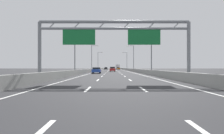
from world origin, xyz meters
TOP-DOWN VIEW (x-y plane):
  - ground_plane at (0.00, 100.00)m, footprint 260.00×260.00m
  - lane_dash_left_1 at (-1.80, 12.50)m, footprint 0.16×3.00m
  - lane_dash_left_2 at (-1.80, 21.50)m, footprint 0.16×3.00m
  - lane_dash_left_3 at (-1.80, 30.50)m, footprint 0.16×3.00m
  - lane_dash_left_4 at (-1.80, 39.50)m, footprint 0.16×3.00m
  - lane_dash_left_5 at (-1.80, 48.50)m, footprint 0.16×3.00m
  - lane_dash_left_6 at (-1.80, 57.50)m, footprint 0.16×3.00m
  - lane_dash_left_7 at (-1.80, 66.50)m, footprint 0.16×3.00m
  - lane_dash_left_8 at (-1.80, 75.50)m, footprint 0.16×3.00m
  - lane_dash_left_9 at (-1.80, 84.50)m, footprint 0.16×3.00m
  - lane_dash_left_10 at (-1.80, 93.50)m, footprint 0.16×3.00m
  - lane_dash_left_11 at (-1.80, 102.50)m, footprint 0.16×3.00m
  - lane_dash_left_12 at (-1.80, 111.50)m, footprint 0.16×3.00m
  - lane_dash_left_13 at (-1.80, 120.50)m, footprint 0.16×3.00m
  - lane_dash_left_14 at (-1.80, 129.50)m, footprint 0.16×3.00m
  - lane_dash_left_15 at (-1.80, 138.50)m, footprint 0.16×3.00m
  - lane_dash_left_16 at (-1.80, 147.50)m, footprint 0.16×3.00m
  - lane_dash_left_17 at (-1.80, 156.50)m, footprint 0.16×3.00m
  - lane_dash_right_1 at (1.80, 12.50)m, footprint 0.16×3.00m
  - lane_dash_right_2 at (1.80, 21.50)m, footprint 0.16×3.00m
  - lane_dash_right_3 at (1.80, 30.50)m, footprint 0.16×3.00m
  - lane_dash_right_4 at (1.80, 39.50)m, footprint 0.16×3.00m
  - lane_dash_right_5 at (1.80, 48.50)m, footprint 0.16×3.00m
  - lane_dash_right_6 at (1.80, 57.50)m, footprint 0.16×3.00m
  - lane_dash_right_7 at (1.80, 66.50)m, footprint 0.16×3.00m
  - lane_dash_right_8 at (1.80, 75.50)m, footprint 0.16×3.00m
  - lane_dash_right_9 at (1.80, 84.50)m, footprint 0.16×3.00m
  - lane_dash_right_10 at (1.80, 93.50)m, footprint 0.16×3.00m
  - lane_dash_right_11 at (1.80, 102.50)m, footprint 0.16×3.00m
  - lane_dash_right_12 at (1.80, 111.50)m, footprint 0.16×3.00m
  - lane_dash_right_13 at (1.80, 120.50)m, footprint 0.16×3.00m
  - lane_dash_right_14 at (1.80, 129.50)m, footprint 0.16×3.00m
  - lane_dash_right_15 at (1.80, 138.50)m, footprint 0.16×3.00m
  - lane_dash_right_16 at (1.80, 147.50)m, footprint 0.16×3.00m
  - lane_dash_right_17 at (1.80, 156.50)m, footprint 0.16×3.00m
  - edge_line_left at (-5.25, 88.00)m, footprint 0.16×176.00m
  - edge_line_right at (5.25, 88.00)m, footprint 0.16×176.00m
  - barrier_left at (-6.90, 110.00)m, footprint 0.45×220.00m
  - barrier_right at (6.90, 110.00)m, footprint 0.45×220.00m
  - sign_gantry at (-0.06, 20.17)m, footprint 16.00×0.36m
  - streetlamp_left_mid at (-7.47, 38.89)m, footprint 2.58×0.28m
  - streetlamp_right_mid at (7.47, 38.89)m, footprint 2.58×0.28m
  - streetlamp_left_far at (-7.47, 71.20)m, footprint 2.58×0.28m
  - streetlamp_right_far at (7.47, 71.20)m, footprint 2.58×0.28m
  - streetlamp_left_distant at (-7.47, 103.50)m, footprint 2.58×0.28m
  - streetlamp_right_distant at (7.47, 103.50)m, footprint 2.58×0.28m
  - orange_car at (3.67, 118.74)m, footprint 1.71×4.53m
  - yellow_car at (-0.16, 131.18)m, footprint 1.79×4.32m
  - blue_car at (-3.81, 44.77)m, footprint 1.89×4.42m
  - white_car at (0.09, 138.07)m, footprint 1.77×4.47m
  - black_car at (-3.82, 115.16)m, footprint 1.73×4.26m
  - red_car at (-0.06, 63.77)m, footprint 1.77×4.37m
  - box_truck at (3.50, 127.38)m, footprint 2.40×8.08m

SIDE VIEW (x-z plane):
  - ground_plane at x=0.00m, z-range 0.00..0.00m
  - lane_dash_left_1 at x=-1.80m, z-range 0.00..0.01m
  - lane_dash_left_2 at x=-1.80m, z-range 0.00..0.01m
  - lane_dash_left_3 at x=-1.80m, z-range 0.00..0.01m
  - lane_dash_left_4 at x=-1.80m, z-range 0.00..0.01m
  - lane_dash_left_5 at x=-1.80m, z-range 0.00..0.01m
  - lane_dash_left_6 at x=-1.80m, z-range 0.00..0.01m
  - lane_dash_left_7 at x=-1.80m, z-range 0.00..0.01m
  - lane_dash_left_8 at x=-1.80m, z-range 0.00..0.01m
  - lane_dash_left_9 at x=-1.80m, z-range 0.00..0.01m
  - lane_dash_left_10 at x=-1.80m, z-range 0.00..0.01m
  - lane_dash_left_11 at x=-1.80m, z-range 0.00..0.01m
  - lane_dash_left_12 at x=-1.80m, z-range 0.00..0.01m
  - lane_dash_left_13 at x=-1.80m, z-range 0.00..0.01m
  - lane_dash_left_14 at x=-1.80m, z-range 0.00..0.01m
  - lane_dash_left_15 at x=-1.80m, z-range 0.00..0.01m
  - lane_dash_left_16 at x=-1.80m, z-range 0.00..0.01m
  - lane_dash_left_17 at x=-1.80m, z-range 0.00..0.01m
  - lane_dash_right_1 at x=1.80m, z-range 0.00..0.01m
  - lane_dash_right_2 at x=1.80m, z-range 0.00..0.01m
  - lane_dash_right_3 at x=1.80m, z-range 0.00..0.01m
  - lane_dash_right_4 at x=1.80m, z-range 0.00..0.01m
  - lane_dash_right_5 at x=1.80m, z-range 0.00..0.01m
  - lane_dash_right_6 at x=1.80m, z-range 0.00..0.01m
  - lane_dash_right_7 at x=1.80m, z-range 0.00..0.01m
  - lane_dash_right_8 at x=1.80m, z-range 0.00..0.01m
  - lane_dash_right_9 at x=1.80m, z-range 0.00..0.01m
  - lane_dash_right_10 at x=1.80m, z-range 0.00..0.01m
  - lane_dash_right_11 at x=1.80m, z-range 0.00..0.01m
  - lane_dash_right_12 at x=1.80m, z-range 0.00..0.01m
  - lane_dash_right_13 at x=1.80m, z-range 0.00..0.01m
  - lane_dash_right_14 at x=1.80m, z-range 0.00..0.01m
  - lane_dash_right_15 at x=1.80m, z-range 0.00..0.01m
  - lane_dash_right_16 at x=1.80m, z-range 0.00..0.01m
  - lane_dash_right_17 at x=1.80m, z-range 0.00..0.01m
  - edge_line_left at x=-5.25m, z-range 0.00..0.01m
  - edge_line_right at x=5.25m, z-range 0.00..0.01m
  - barrier_left at x=-6.90m, z-range 0.00..0.95m
  - barrier_right at x=6.90m, z-range 0.00..0.95m
  - blue_car at x=-3.81m, z-range 0.03..1.43m
  - orange_car at x=3.67m, z-range 0.03..1.43m
  - white_car at x=0.09m, z-range 0.04..1.44m
  - yellow_car at x=-0.16m, z-range 0.03..1.46m
  - black_car at x=-3.82m, z-range 0.02..1.52m
  - red_car at x=-0.06m, z-range 0.01..1.59m
  - box_truck at x=3.50m, z-range 0.13..3.33m
  - sign_gantry at x=-0.06m, z-range 1.62..7.98m
  - streetlamp_left_mid at x=-7.47m, z-range 0.65..10.15m
  - streetlamp_right_mid at x=7.47m, z-range 0.65..10.15m
  - streetlamp_left_far at x=-7.47m, z-range 0.65..10.15m
  - streetlamp_right_far at x=7.47m, z-range 0.65..10.15m
  - streetlamp_left_distant at x=-7.47m, z-range 0.65..10.15m
  - streetlamp_right_distant at x=7.47m, z-range 0.65..10.15m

